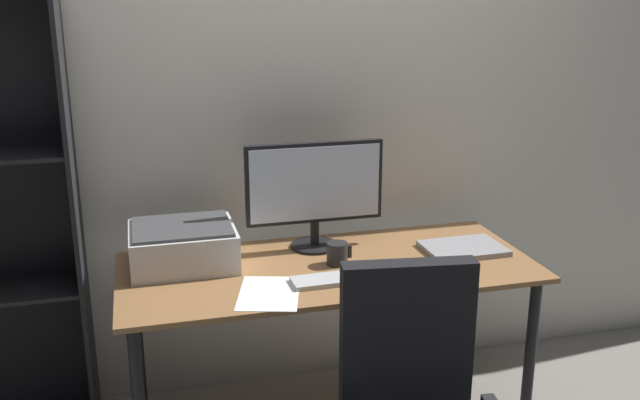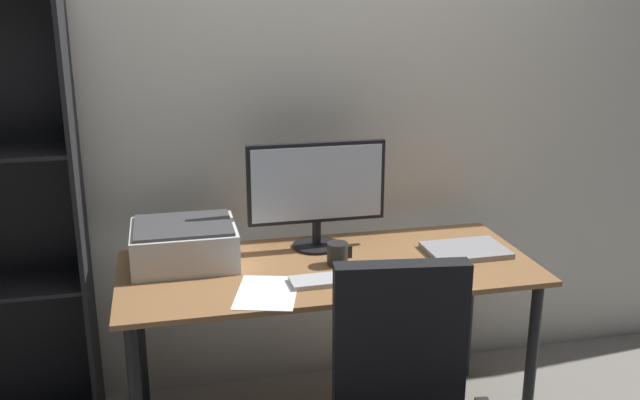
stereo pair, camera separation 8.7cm
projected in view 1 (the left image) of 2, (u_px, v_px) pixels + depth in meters
back_wall at (297, 102)px, 3.06m from camera, size 6.40×0.10×2.60m
desk at (328, 285)px, 2.76m from camera, size 1.60×0.70×0.74m
monitor at (314, 188)px, 2.86m from camera, size 0.57×0.20×0.44m
keyboard at (331, 280)px, 2.58m from camera, size 0.29×0.12×0.02m
mouse at (389, 269)px, 2.66m from camera, size 0.07×0.10×0.03m
coffee_mug at (338, 254)px, 2.73m from camera, size 0.10×0.08×0.09m
laptop at (463, 248)px, 2.88m from camera, size 0.32×0.23×0.02m
printer at (183, 245)px, 2.72m from camera, size 0.40×0.34×0.16m
paper_sheet at (269, 293)px, 2.48m from camera, size 0.28×0.34×0.00m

